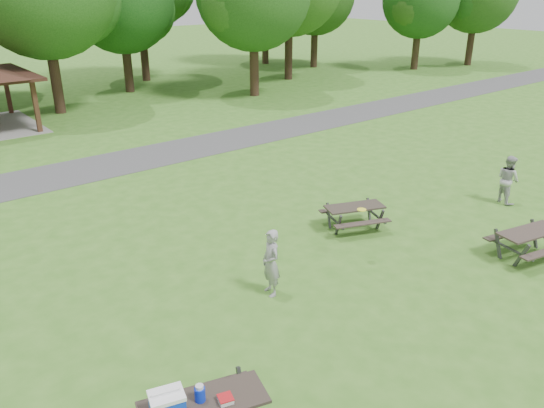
% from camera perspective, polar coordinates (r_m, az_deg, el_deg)
% --- Properties ---
extents(ground, '(160.00, 160.00, 0.00)m').
position_cam_1_polar(ground, '(12.42, 8.21, -12.30)').
color(ground, '#396F1F').
rests_on(ground, ground).
extents(asphalt_path, '(120.00, 3.20, 0.02)m').
position_cam_1_polar(asphalt_path, '(23.21, -17.74, 3.90)').
color(asphalt_path, '#424244').
rests_on(asphalt_path, ground).
extents(tree_row_f, '(7.35, 7.00, 9.55)m').
position_cam_1_polar(tree_row_f, '(38.64, -15.81, 20.12)').
color(tree_row_f, black).
rests_on(tree_row_f, ground).
extents(tree_row_j, '(6.72, 6.40, 8.96)m').
position_cam_1_polar(tree_row_j, '(49.37, 15.73, 20.21)').
color(tree_row_j, black).
rests_on(tree_row_j, ground).
extents(picnic_table_middle, '(2.21, 2.01, 0.78)m').
position_cam_1_polar(picnic_table_middle, '(16.48, 8.87, -0.80)').
color(picnic_table_middle, '#2C2620').
rests_on(picnic_table_middle, ground).
extents(picnic_table_far, '(2.17, 1.89, 0.82)m').
position_cam_1_polar(picnic_table_far, '(16.24, 25.96, -3.23)').
color(picnic_table_far, '#312823').
rests_on(picnic_table_far, ground).
extents(frisbee_in_flight, '(0.29, 0.29, 0.02)m').
position_cam_1_polar(frisbee_in_flight, '(14.29, 9.62, -0.60)').
color(frisbee_in_flight, yellow).
rests_on(frisbee_in_flight, ground).
extents(frisbee_thrower, '(0.53, 0.70, 1.71)m').
position_cam_1_polar(frisbee_thrower, '(12.81, -0.11, -6.36)').
color(frisbee_thrower, gray).
rests_on(frisbee_thrower, ground).
extents(frisbee_catcher, '(0.88, 0.99, 1.68)m').
position_cam_1_polar(frisbee_catcher, '(19.90, 24.04, 2.44)').
color(frisbee_catcher, '#AEAEB1').
rests_on(frisbee_catcher, ground).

